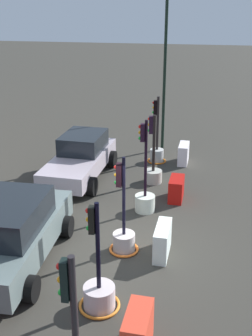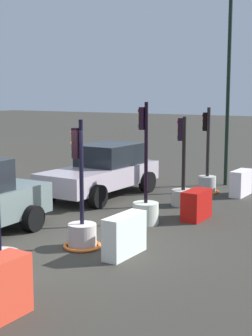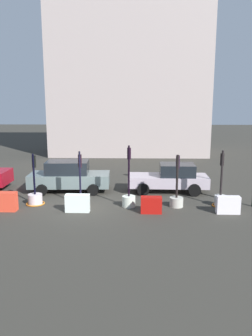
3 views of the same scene
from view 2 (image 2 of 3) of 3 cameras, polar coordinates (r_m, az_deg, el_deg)
ground_plane at (r=10.87m, az=-5.01°, el=-8.92°), size 120.00×120.00×0.00m
traffic_light_3 at (r=10.70m, az=-5.06°, el=-6.81°), size 0.81×0.81×2.72m
traffic_light_4 at (r=12.54m, az=2.23°, el=-3.96°), size 0.65×0.65×3.04m
traffic_light_5 at (r=14.63m, az=6.51°, el=-2.38°), size 0.67×0.67×2.59m
traffic_light_6 at (r=16.66m, az=9.23°, el=-1.06°), size 0.80×0.80×2.79m
construction_barrier_2 at (r=10.15m, az=-0.16°, el=-7.68°), size 1.14×0.38×0.84m
construction_barrier_3 at (r=13.10m, az=8.04°, el=-4.19°), size 0.98×0.48×0.77m
construction_barrier_4 at (r=16.36m, az=12.96°, el=-1.67°), size 1.07×0.41×0.82m
car_silver_hatchback at (r=15.92m, az=-2.64°, el=-0.32°), size 4.56×2.17×1.62m
street_lamp_post at (r=17.95m, az=11.67°, el=12.15°), size 0.36×0.36×7.14m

